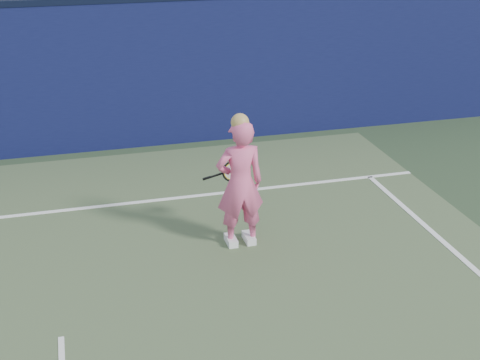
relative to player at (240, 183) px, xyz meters
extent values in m
cube|color=#0D113B|center=(-2.27, 4.04, 0.41)|extent=(24.00, 0.40, 2.50)
cube|color=black|center=(-2.27, 4.04, 1.71)|extent=(24.00, 0.42, 0.10)
imported|color=#E75A8C|center=(0.00, 0.00, -0.01)|extent=(0.61, 0.41, 1.66)
sphere|color=tan|center=(0.00, 0.00, 0.79)|extent=(0.22, 0.22, 0.22)
cube|color=white|center=(0.12, 0.00, -0.79)|extent=(0.12, 0.28, 0.10)
cube|color=white|center=(-0.12, 0.00, -0.79)|extent=(0.12, 0.28, 0.10)
torus|color=black|center=(0.00, 0.41, -0.01)|extent=(0.29, 0.08, 0.28)
torus|color=yellow|center=(0.00, 0.41, -0.01)|extent=(0.23, 0.06, 0.23)
cylinder|color=beige|center=(0.00, 0.41, -0.01)|extent=(0.23, 0.05, 0.23)
cylinder|color=black|center=(-0.20, 0.46, -0.06)|extent=(0.26, 0.04, 0.09)
cylinder|color=black|center=(-0.32, 0.49, -0.10)|extent=(0.12, 0.04, 0.06)
cube|color=white|center=(-2.27, 1.54, -0.83)|extent=(11.00, 0.08, 0.01)
camera|label=1|loc=(-1.95, -7.31, 3.32)|focal=50.00mm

